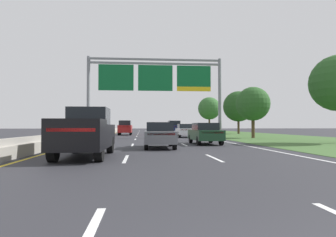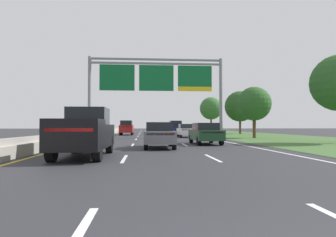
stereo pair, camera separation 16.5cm
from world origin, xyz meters
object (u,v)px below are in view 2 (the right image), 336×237
car_navy_right_lane_suv (175,127)px  roadside_tree_distant (211,108)px  car_grey_centre_lane_sedan (159,135)px  car_darkgreen_right_lane_sedan (205,133)px  car_red_left_lane_suv (127,127)px  pickup_truck_black (85,132)px  roadside_tree_mid (254,104)px  car_white_right_lane_sedan (186,130)px  overhead_sign_gantry (156,81)px  roadside_tree_far (240,106)px

car_navy_right_lane_suv → roadside_tree_distant: 20.33m
car_grey_centre_lane_sedan → car_darkgreen_right_lane_sedan: bearing=-44.6°
car_grey_centre_lane_sedan → car_red_left_lane_suv: 26.40m
pickup_truck_black → roadside_tree_mid: bearing=-37.4°
car_white_right_lane_sedan → roadside_tree_distant: bearing=-18.0°
car_red_left_lane_suv → roadside_tree_mid: roadside_tree_mid is taller
overhead_sign_gantry → roadside_tree_mid: size_ratio=2.66×
car_navy_right_lane_suv → car_red_left_lane_suv: size_ratio=1.00×
car_grey_centre_lane_sedan → roadside_tree_far: bearing=-25.3°
car_navy_right_lane_suv → roadside_tree_far: (11.19, 3.28, 3.48)m
car_darkgreen_right_lane_sedan → car_red_left_lane_suv: 23.72m
car_white_right_lane_sedan → car_darkgreen_right_lane_sedan: 13.50m
roadside_tree_distant → car_darkgreen_right_lane_sedan: bearing=-103.2°
pickup_truck_black → roadside_tree_mid: size_ratio=0.96×
pickup_truck_black → car_grey_centre_lane_sedan: (3.51, 5.03, -0.26)m
car_white_right_lane_sedan → roadside_tree_distant: roadside_tree_distant is taller
car_grey_centre_lane_sedan → roadside_tree_far: size_ratio=0.62×
car_darkgreen_right_lane_sedan → car_red_left_lane_suv: size_ratio=0.94×
car_white_right_lane_sedan → roadside_tree_far: size_ratio=0.62×
car_grey_centre_lane_sedan → car_red_left_lane_suv: size_ratio=0.94×
roadside_tree_distant → car_navy_right_lane_suv: bearing=-118.4°
car_red_left_lane_suv → roadside_tree_far: size_ratio=0.66×
car_red_left_lane_suv → car_darkgreen_right_lane_sedan: bearing=-162.4°
pickup_truck_black → roadside_tree_far: bearing=-27.0°
pickup_truck_black → car_navy_right_lane_suv: pickup_truck_black is taller
roadside_tree_distant → car_red_left_lane_suv: bearing=-132.0°
car_white_right_lane_sedan → car_red_left_lane_suv: 11.85m
car_white_right_lane_sedan → roadside_tree_distant: size_ratio=0.59×
pickup_truck_black → roadside_tree_far: size_ratio=0.76×
pickup_truck_black → car_darkgreen_right_lane_sedan: 11.13m
car_darkgreen_right_lane_sedan → pickup_truck_black: bearing=139.1°
car_red_left_lane_suv → roadside_tree_distant: (16.77, 18.59, 3.94)m
car_grey_centre_lane_sedan → car_red_left_lane_suv: bearing=8.5°
roadside_tree_mid → pickup_truck_black: bearing=-127.9°
overhead_sign_gantry → car_white_right_lane_sedan: bearing=28.7°
pickup_truck_black → roadside_tree_distant: (16.77, 49.79, 3.97)m
car_grey_centre_lane_sedan → car_darkgreen_right_lane_sedan: 5.04m
car_red_left_lane_suv → roadside_tree_far: 19.29m
car_navy_right_lane_suv → car_darkgreen_right_lane_sedan: (-0.18, -23.68, -0.28)m
roadside_tree_mid → car_navy_right_lane_suv: bearing=118.8°
car_white_right_lane_sedan → car_darkgreen_right_lane_sedan: same height
overhead_sign_gantry → roadside_tree_far: overhead_sign_gantry is taller
car_red_left_lane_suv → roadside_tree_far: bearing=-76.6°
car_white_right_lane_sedan → car_grey_centre_lane_sedan: bearing=167.1°
overhead_sign_gantry → pickup_truck_black: bearing=-101.1°
car_navy_right_lane_suv → car_white_right_lane_sedan: size_ratio=1.07×
roadside_tree_far → car_red_left_lane_suv: bearing=-166.8°
car_navy_right_lane_suv → car_darkgreen_right_lane_sedan: size_ratio=1.06×
car_darkgreen_right_lane_sedan → roadside_tree_mid: (7.55, 10.27, 2.95)m
overhead_sign_gantry → car_red_left_lane_suv: size_ratio=3.20×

